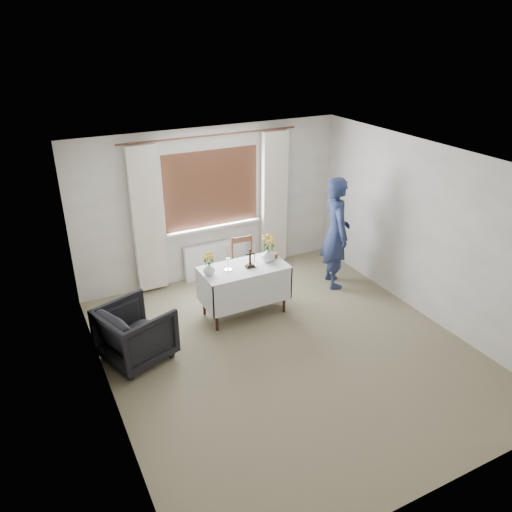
{
  "coord_description": "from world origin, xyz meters",
  "views": [
    {
      "loc": [
        -2.83,
        -4.65,
        3.95
      ],
      "look_at": [
        -0.01,
        0.9,
        1.0
      ],
      "focal_mm": 35.0,
      "sensor_mm": 36.0,
      "label": 1
    }
  ],
  "objects_px": {
    "person": "(336,233)",
    "flower_vase_left": "(209,269)",
    "wooden_cross": "(250,258)",
    "wooden_chair": "(246,264)",
    "altar_table": "(244,291)",
    "armchair": "(136,333)",
    "flower_vase_right": "(268,255)"
  },
  "relations": [
    {
      "from": "person",
      "to": "flower_vase_left",
      "type": "distance_m",
      "value": 2.24
    },
    {
      "from": "person",
      "to": "wooden_cross",
      "type": "bearing_deg",
      "value": 114.41
    },
    {
      "from": "wooden_chair",
      "to": "flower_vase_left",
      "type": "xyz_separation_m",
      "value": [
        -0.9,
        -0.71,
        0.43
      ]
    },
    {
      "from": "altar_table",
      "to": "wooden_chair",
      "type": "distance_m",
      "value": 0.82
    },
    {
      "from": "armchair",
      "to": "wooden_chair",
      "type": "bearing_deg",
      "value": -82.13
    },
    {
      "from": "wooden_cross",
      "to": "flower_vase_left",
      "type": "distance_m",
      "value": 0.61
    },
    {
      "from": "person",
      "to": "flower_vase_right",
      "type": "distance_m",
      "value": 1.31
    },
    {
      "from": "altar_table",
      "to": "person",
      "type": "bearing_deg",
      "value": 5.86
    },
    {
      "from": "armchair",
      "to": "wooden_cross",
      "type": "relative_size",
      "value": 2.91
    },
    {
      "from": "armchair",
      "to": "person",
      "type": "relative_size",
      "value": 0.45
    },
    {
      "from": "person",
      "to": "altar_table",
      "type": "bearing_deg",
      "value": 112.73
    },
    {
      "from": "altar_table",
      "to": "armchair",
      "type": "height_order",
      "value": "altar_table"
    },
    {
      "from": "wooden_cross",
      "to": "flower_vase_left",
      "type": "bearing_deg",
      "value": 178.01
    },
    {
      "from": "flower_vase_right",
      "to": "flower_vase_left",
      "type": "bearing_deg",
      "value": -179.4
    },
    {
      "from": "altar_table",
      "to": "flower_vase_right",
      "type": "relative_size",
      "value": 5.97
    },
    {
      "from": "wooden_chair",
      "to": "person",
      "type": "height_order",
      "value": "person"
    },
    {
      "from": "wooden_cross",
      "to": "flower_vase_right",
      "type": "distance_m",
      "value": 0.33
    },
    {
      "from": "wooden_chair",
      "to": "armchair",
      "type": "height_order",
      "value": "wooden_chair"
    },
    {
      "from": "altar_table",
      "to": "wooden_chair",
      "type": "relative_size",
      "value": 1.49
    },
    {
      "from": "flower_vase_left",
      "to": "flower_vase_right",
      "type": "distance_m",
      "value": 0.93
    },
    {
      "from": "flower_vase_right",
      "to": "altar_table",
      "type": "bearing_deg",
      "value": -177.15
    },
    {
      "from": "wooden_chair",
      "to": "person",
      "type": "bearing_deg",
      "value": -17.99
    },
    {
      "from": "altar_table",
      "to": "armchair",
      "type": "distance_m",
      "value": 1.72
    },
    {
      "from": "flower_vase_left",
      "to": "flower_vase_right",
      "type": "bearing_deg",
      "value": 0.6
    },
    {
      "from": "flower_vase_left",
      "to": "flower_vase_right",
      "type": "height_order",
      "value": "flower_vase_right"
    },
    {
      "from": "wooden_chair",
      "to": "flower_vase_right",
      "type": "relative_size",
      "value": 4.0
    },
    {
      "from": "person",
      "to": "armchair",
      "type": "bearing_deg",
      "value": 115.65
    },
    {
      "from": "flower_vase_left",
      "to": "altar_table",
      "type": "bearing_deg",
      "value": -1.12
    },
    {
      "from": "altar_table",
      "to": "wooden_cross",
      "type": "distance_m",
      "value": 0.53
    },
    {
      "from": "wooden_chair",
      "to": "armchair",
      "type": "distance_m",
      "value": 2.33
    },
    {
      "from": "armchair",
      "to": "wooden_cross",
      "type": "bearing_deg",
      "value": -99.66
    },
    {
      "from": "person",
      "to": "wooden_cross",
      "type": "distance_m",
      "value": 1.64
    }
  ]
}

